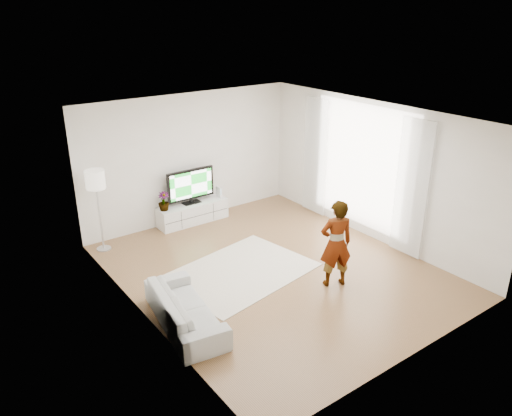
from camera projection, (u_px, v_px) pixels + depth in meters
floor at (274, 270)px, 9.09m from camera, size 6.00×6.00×0.00m
ceiling at (276, 117)px, 8.03m from camera, size 6.00×6.00×0.00m
wall_left at (139, 235)px, 7.19m from camera, size 0.02×6.00×2.80m
wall_right at (374, 172)px, 9.92m from camera, size 0.02×6.00×2.80m
wall_back at (190, 158)px, 10.80m from camera, size 5.00×0.02×2.80m
wall_front at (421, 267)px, 6.32m from camera, size 5.00×0.02×2.80m
window at (362, 166)px, 10.12m from camera, size 0.01×2.60×2.50m
curtain_near at (412, 189)px, 9.14m from camera, size 0.04×0.70×2.60m
curtain_far at (315, 157)px, 11.08m from camera, size 0.04×0.70×2.60m
media_console at (193, 213)px, 11.01m from camera, size 1.59×0.45×0.45m
television at (191, 185)px, 10.78m from camera, size 1.10×0.22×0.77m
game_console at (219, 192)px, 11.26m from camera, size 0.06×0.17×0.23m
potted_plant at (164, 201)px, 10.47m from camera, size 0.28×0.28×0.41m
rug at (241, 272)px, 9.02m from camera, size 2.78×2.21×0.01m
player at (336, 244)px, 8.32m from camera, size 0.66×0.56×1.54m
sofa at (185, 309)px, 7.45m from camera, size 1.00×1.94×0.54m
floor_lamp at (96, 183)px, 9.35m from camera, size 0.36×0.36×1.63m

